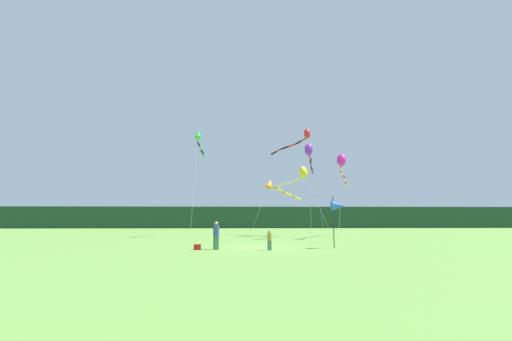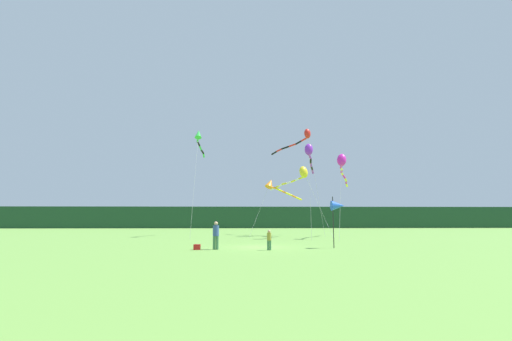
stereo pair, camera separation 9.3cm
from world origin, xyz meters
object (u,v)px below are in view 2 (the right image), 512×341
object	(u,v)px
person_adult	(216,234)
cooler_box	(197,247)
kite_yellow	(301,174)
kite_purple	(309,153)
kite_magenta	(342,164)
banner_flag_pole	(338,206)
kite_red	(302,138)
kite_green	(199,138)
kite_orange	(274,186)
person_child	(269,239)

from	to	relation	value
person_adult	cooler_box	size ratio (longest dim) A/B	4.16
cooler_box	kite_yellow	world-z (taller)	kite_yellow
kite_purple	kite_magenta	distance (m)	3.50
cooler_box	kite_magenta	xyz separation A→B (m)	(12.93, 11.80, 7.21)
banner_flag_pole	kite_purple	bearing A→B (deg)	88.89
cooler_box	person_adult	bearing A→B (deg)	5.18
banner_flag_pole	kite_yellow	distance (m)	15.38
person_adult	cooler_box	bearing A→B (deg)	-174.82
person_adult	kite_red	world-z (taller)	kite_red
kite_yellow	kite_magenta	bearing A→B (deg)	-47.68
banner_flag_pole	cooler_box	bearing A→B (deg)	-174.58
person_adult	kite_purple	xyz separation A→B (m)	(8.43, 11.70, 7.49)
kite_green	kite_red	distance (m)	11.91
cooler_box	kite_magenta	bearing A→B (deg)	42.39
banner_flag_pole	kite_red	world-z (taller)	kite_red
kite_green	kite_yellow	distance (m)	12.15
cooler_box	kite_orange	distance (m)	17.90
banner_flag_pole	kite_red	bearing A→B (deg)	88.72
kite_yellow	person_child	bearing A→B (deg)	-106.42
banner_flag_pole	kite_green	size ratio (longest dim) A/B	0.29
banner_flag_pole	kite_orange	bearing A→B (deg)	101.57
person_adult	kite_green	distance (m)	18.90
person_adult	cooler_box	distance (m)	1.44
person_adult	kite_orange	world-z (taller)	kite_orange
kite_magenta	kite_purple	bearing A→B (deg)	179.88
person_adult	kite_yellow	size ratio (longest dim) A/B	0.23
kite_purple	kite_magenta	xyz separation A→B (m)	(3.32, -0.01, -1.11)
cooler_box	kite_orange	bearing A→B (deg)	68.21
person_child	kite_magenta	size ratio (longest dim) A/B	0.13
person_adult	kite_magenta	xyz separation A→B (m)	(11.76, 11.70, 6.39)
kite_magenta	kite_red	bearing A→B (deg)	121.16
kite_green	kite_purple	distance (m)	12.61
banner_flag_pole	kite_magenta	distance (m)	12.35
person_child	kite_purple	xyz separation A→B (m)	(5.02, 12.25, 7.78)
cooler_box	kite_yellow	distance (m)	19.49
kite_orange	banner_flag_pole	bearing A→B (deg)	-78.43
kite_magenta	kite_orange	bearing A→B (deg)	148.46
cooler_box	kite_purple	size ratio (longest dim) A/B	0.05
person_child	kite_red	xyz separation A→B (m)	(5.17, 17.49, 10.61)
person_adult	person_child	size ratio (longest dim) A/B	1.41
person_adult	banner_flag_pole	size ratio (longest dim) A/B	0.51
kite_green	cooler_box	bearing A→B (deg)	-82.50
kite_orange	kite_yellow	bearing A→B (deg)	-2.28
kite_red	kite_orange	bearing A→B (deg)	-160.70
person_child	cooler_box	bearing A→B (deg)	174.53
person_adult	person_child	xyz separation A→B (m)	(3.41, -0.55, -0.29)
person_adult	banner_flag_pole	bearing A→B (deg)	5.45
person_child	kite_red	distance (m)	21.10
person_adult	kite_orange	distance (m)	17.18
kite_green	kite_red	xyz separation A→B (m)	(11.85, 1.21, 0.36)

